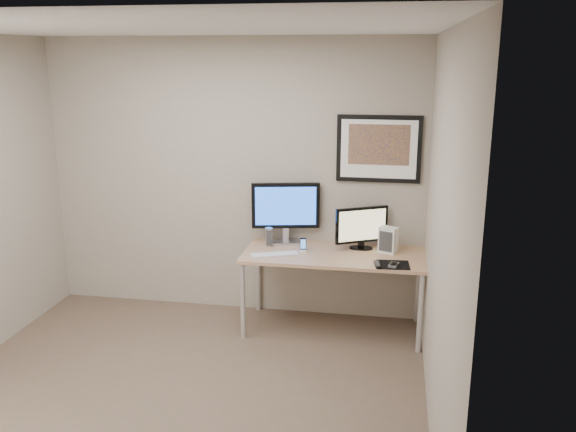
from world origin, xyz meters
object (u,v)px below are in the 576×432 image
(monitor_large, at_px, (286,210))
(phone_dock, at_px, (303,245))
(keyboard, at_px, (275,254))
(framed_art, at_px, (379,149))
(speaker_right, at_px, (341,235))
(monitor_tv, at_px, (362,227))
(desk, at_px, (334,260))
(fan_unit, at_px, (388,240))
(speaker_left, at_px, (269,237))

(monitor_large, distance_m, phone_dock, 0.39)
(keyboard, bearing_deg, framed_art, 6.81)
(framed_art, height_order, speaker_right, framed_art)
(monitor_large, bearing_deg, speaker_right, -4.05)
(monitor_tv, height_order, speaker_right, monitor_tv)
(monitor_tv, xyz_separation_m, speaker_right, (-0.20, 0.14, -0.12))
(framed_art, height_order, keyboard, framed_art)
(phone_dock, bearing_deg, monitor_tv, 6.85)
(desk, bearing_deg, keyboard, -164.86)
(desk, height_order, fan_unit, fan_unit)
(phone_dock, bearing_deg, desk, -12.85)
(desk, distance_m, monitor_tv, 0.39)
(speaker_right, bearing_deg, phone_dock, -123.52)
(monitor_large, bearing_deg, monitor_tv, -17.36)
(framed_art, bearing_deg, keyboard, -151.30)
(keyboard, height_order, fan_unit, fan_unit)
(speaker_right, bearing_deg, speaker_left, -149.38)
(desk, distance_m, phone_dock, 0.31)
(monitor_large, xyz_separation_m, speaker_left, (-0.13, -0.13, -0.23))
(framed_art, bearing_deg, phone_dock, -153.12)
(keyboard, relative_size, fan_unit, 1.86)
(speaker_right, bearing_deg, framed_art, 17.78)
(framed_art, distance_m, speaker_right, 0.87)
(speaker_left, bearing_deg, keyboard, -83.04)
(speaker_left, relative_size, speaker_right, 1.02)
(framed_art, relative_size, phone_dock, 6.06)
(framed_art, height_order, fan_unit, framed_art)
(monitor_tv, xyz_separation_m, phone_dock, (-0.51, -0.15, -0.15))
(monitor_tv, relative_size, phone_dock, 3.66)
(desk, xyz_separation_m, fan_unit, (0.47, 0.11, 0.18))
(speaker_right, bearing_deg, desk, -82.79)
(speaker_left, relative_size, keyboard, 0.41)
(keyboard, bearing_deg, fan_unit, -7.46)
(desk, distance_m, speaker_left, 0.64)
(framed_art, bearing_deg, speaker_right, -175.33)
(desk, height_order, speaker_right, speaker_right)
(monitor_tv, bearing_deg, speaker_left, 156.72)
(desk, bearing_deg, monitor_large, 153.58)
(monitor_large, height_order, monitor_tv, monitor_large)
(monitor_tv, distance_m, speaker_right, 0.27)
(speaker_left, distance_m, phone_dock, 0.34)
(speaker_right, relative_size, fan_unit, 0.74)
(monitor_large, xyz_separation_m, keyboard, (-0.03, -0.37, -0.31))
(desk, distance_m, framed_art, 1.07)
(fan_unit, bearing_deg, framed_art, 140.60)
(monitor_tv, distance_m, speaker_left, 0.85)
(monitor_large, bearing_deg, framed_art, -5.21)
(speaker_left, bearing_deg, framed_art, -2.61)
(fan_unit, bearing_deg, monitor_tv, -170.64)
(framed_art, bearing_deg, monitor_large, -173.47)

